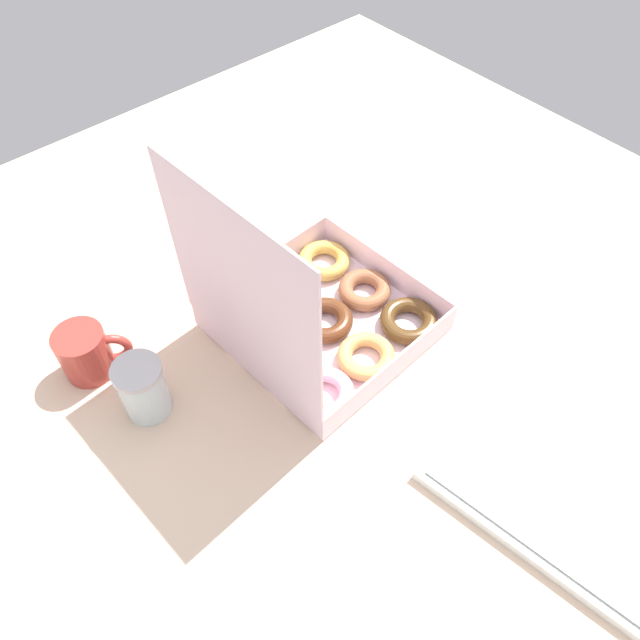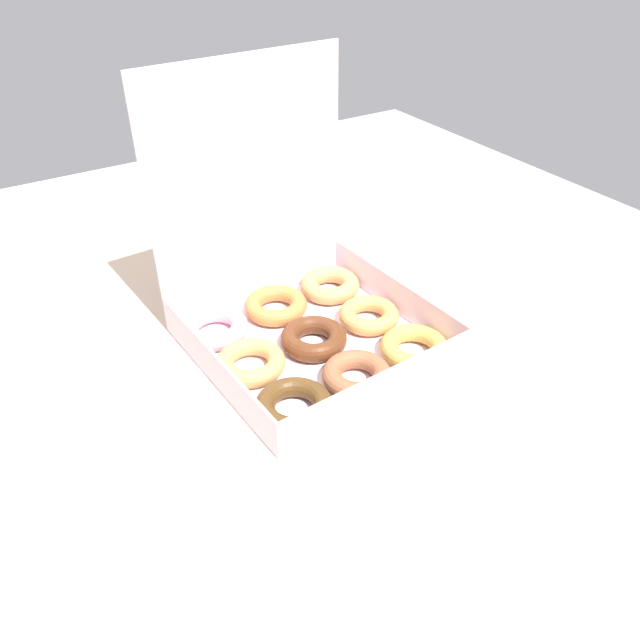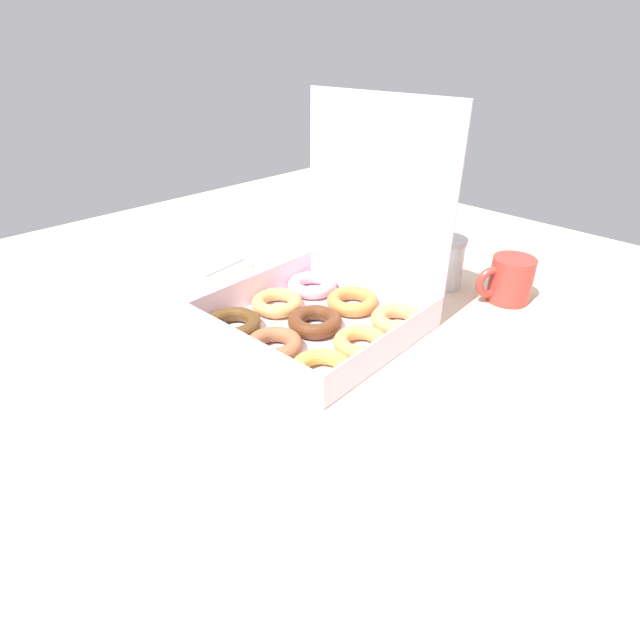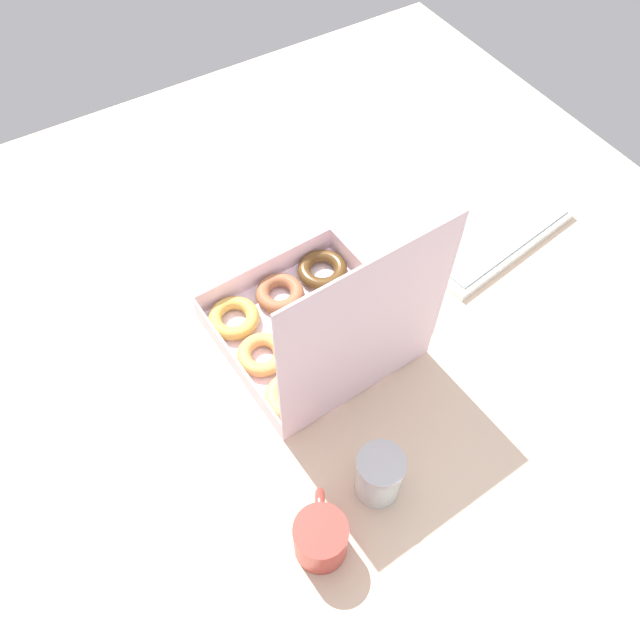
# 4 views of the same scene
# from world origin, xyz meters

# --- Properties ---
(ground_plane) EXTENTS (1.80, 1.80, 0.02)m
(ground_plane) POSITION_xyz_m (0.00, 0.00, -0.01)
(ground_plane) COLOR beige
(donut_box) EXTENTS (0.37, 0.36, 0.40)m
(donut_box) POSITION_xyz_m (0.04, 0.02, 0.04)
(donut_box) COLOR white
(donut_box) RESTS_ON ground_plane
(keyboard) EXTENTS (0.39, 0.20, 0.02)m
(keyboard) POSITION_xyz_m (-0.44, -0.00, 0.01)
(keyboard) COLOR white
(keyboard) RESTS_ON ground_plane
(coffee_mug) EXTENTS (0.09, 0.12, 0.09)m
(coffee_mug) POSITION_xyz_m (0.24, 0.36, 0.05)
(coffee_mug) COLOR #AD362E
(coffee_mug) RESTS_ON ground_plane
(glass_jar) EXTENTS (0.08, 0.08, 0.11)m
(glass_jar) POSITION_xyz_m (0.11, 0.33, 0.06)
(glass_jar) COLOR silver
(glass_jar) RESTS_ON ground_plane
(paper_napkin) EXTENTS (0.14, 0.13, 0.00)m
(paper_napkin) POSITION_xyz_m (-0.13, -0.30, 0.00)
(paper_napkin) COLOR white
(paper_napkin) RESTS_ON ground_plane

